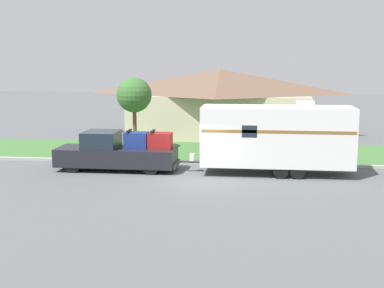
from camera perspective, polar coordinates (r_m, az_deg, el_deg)
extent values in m
plane|color=#515456|center=(24.78, 0.58, -3.89)|extent=(120.00, 120.00, 0.00)
cube|color=#999993|center=(28.41, 1.39, -2.03)|extent=(80.00, 0.30, 0.14)
cube|color=#3D6B33|center=(31.99, 1.99, -0.85)|extent=(80.00, 7.00, 0.03)
cube|color=beige|center=(38.53, 2.98, 3.12)|extent=(12.37, 6.80, 3.02)
pyramid|color=brown|center=(38.35, 3.01, 6.68)|extent=(13.35, 7.34, 1.76)
cube|color=#4C3828|center=(35.25, 2.61, 1.79)|extent=(1.00, 0.06, 2.10)
cylinder|color=black|center=(26.99, -12.66, -2.05)|extent=(0.90, 0.28, 0.90)
cylinder|color=black|center=(28.54, -11.56, -1.40)|extent=(0.90, 0.28, 0.90)
cylinder|color=black|center=(25.96, -4.41, -2.29)|extent=(0.90, 0.28, 0.90)
cylinder|color=black|center=(27.57, -3.75, -1.60)|extent=(0.90, 0.28, 0.90)
cube|color=black|center=(27.51, -10.78, -1.25)|extent=(3.26, 2.03, 0.89)
cube|color=#19232D|center=(27.20, -9.66, 0.49)|extent=(1.69, 1.87, 0.82)
cube|color=black|center=(26.77, -4.67, -1.41)|extent=(2.72, 2.03, 0.89)
cube|color=#333333|center=(26.59, -1.66, -2.17)|extent=(0.12, 1.83, 0.20)
cube|color=navy|center=(26.75, -5.95, 0.40)|extent=(1.15, 0.85, 0.80)
cube|color=black|center=(26.76, -6.74, 1.43)|extent=(0.10, 0.94, 0.08)
cube|color=maroon|center=(26.51, -3.43, 0.35)|extent=(1.15, 0.85, 0.80)
cube|color=black|center=(26.51, -4.22, 1.39)|extent=(0.10, 0.94, 0.08)
cylinder|color=black|center=(25.39, 9.45, -2.88)|extent=(0.71, 0.22, 0.71)
cylinder|color=black|center=(27.32, 9.26, -2.00)|extent=(0.71, 0.22, 0.71)
cylinder|color=black|center=(25.44, 11.20, -2.90)|extent=(0.71, 0.22, 0.71)
cylinder|color=black|center=(27.37, 10.88, -2.03)|extent=(0.71, 0.22, 0.71)
cube|color=silver|center=(26.08, 9.02, 0.86)|extent=(7.24, 2.26, 2.83)
cube|color=brown|center=(24.91, 9.14, 1.28)|extent=(7.09, 0.01, 0.14)
cube|color=#383838|center=(26.47, -0.09, -1.91)|extent=(1.08, 0.12, 0.10)
cylinder|color=silver|center=(26.42, 0.02, -1.42)|extent=(0.28, 0.28, 0.36)
cube|color=silver|center=(25.99, 11.99, 4.20)|extent=(0.80, 0.68, 0.28)
cube|color=#19232D|center=(24.89, 6.15, 1.34)|extent=(0.70, 0.01, 0.56)
cylinder|color=brown|center=(28.79, 7.18, -0.91)|extent=(0.09, 0.09, 1.16)
cube|color=silver|center=(28.68, 7.21, 0.45)|extent=(0.48, 0.20, 0.22)
cylinder|color=brown|center=(32.50, -6.12, 1.56)|extent=(0.24, 0.24, 2.60)
sphere|color=#38662D|center=(32.29, -6.19, 5.23)|extent=(2.10, 2.10, 2.10)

